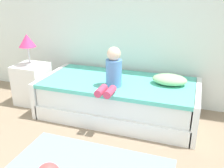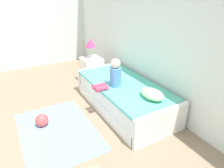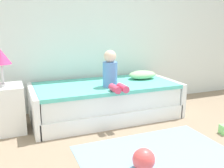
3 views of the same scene
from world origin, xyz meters
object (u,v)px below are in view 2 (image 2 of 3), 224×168
Objects in this scene: pillow at (152,94)px; table_lamp at (91,44)px; nightstand at (92,70)px; toy_ball at (42,120)px; child_figure at (113,76)px; bed at (124,96)px.

table_lamp is at bearing -176.18° from pillow.
nightstand reaches higher than toy_ball.
child_figure is (1.35, -0.19, -0.23)m from table_lamp.
table_lamp is at bearing 171.80° from child_figure.
child_figure reaches higher than toy_ball.
nightstand is at bearing -90.00° from table_lamp.
toy_ball is (-0.84, -1.57, -0.46)m from pillow.
pillow is (2.01, 0.13, 0.26)m from nightstand.
bed is at bearing 83.05° from toy_ball.
table_lamp reaches higher than child_figure.
child_figure is 2.37× the size of toy_ball.
toy_ball is at bearing -98.19° from child_figure.
toy_ball is (1.17, -1.44, -0.83)m from table_lamp.
bed is 4.80× the size of pillow.
nightstand is 1.33× the size of table_lamp.
pillow is (2.01, 0.13, -0.37)m from table_lamp.
bed is 4.14× the size of child_figure.
bed is 9.80× the size of toy_ball.
pillow is at bearing 3.82° from nightstand.
pillow is 1.84m from toy_ball.
table_lamp reaches higher than toy_ball.
table_lamp is at bearing 90.00° from nightstand.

